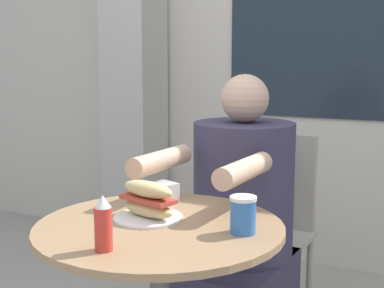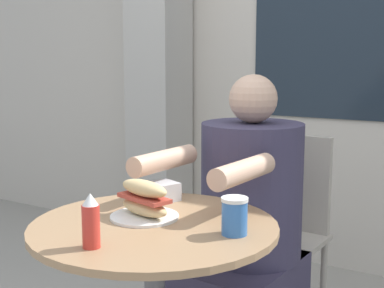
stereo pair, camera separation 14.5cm
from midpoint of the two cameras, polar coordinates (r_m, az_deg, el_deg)
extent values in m
cube|color=beige|center=(3.13, 11.91, 12.70)|extent=(8.00, 0.08, 2.80)
cube|color=#B2ADA3|center=(3.37, -7.47, 9.15)|extent=(0.31, 0.31, 2.40)
cylinder|color=#997551|center=(1.53, -6.24, -8.91)|extent=(0.71, 0.71, 0.02)
cube|color=#ADA393|center=(2.31, 5.57, -10.05)|extent=(0.40, 0.40, 0.02)
cube|color=#ADA393|center=(2.40, 7.35, -3.84)|extent=(0.35, 0.05, 0.42)
cylinder|color=#ADA393|center=(2.48, 10.70, -14.37)|extent=(0.03, 0.03, 0.43)
cylinder|color=#ADA393|center=(2.59, 3.59, -13.13)|extent=(0.03, 0.03, 0.43)
cylinder|color=#38334C|center=(2.03, 3.47, -4.85)|extent=(0.38, 0.38, 0.51)
sphere|color=#D6A889|center=(1.98, 3.57, 4.88)|extent=(0.18, 0.18, 0.18)
cylinder|color=#D6A889|center=(1.63, 3.04, -2.82)|extent=(0.08, 0.31, 0.07)
cylinder|color=#D6A889|center=(1.79, -5.72, -1.81)|extent=(0.08, 0.31, 0.07)
cylinder|color=white|center=(1.58, -7.36, -7.84)|extent=(0.20, 0.20, 0.01)
ellipsoid|color=#DBB77A|center=(1.57, -7.38, -6.89)|extent=(0.20, 0.11, 0.05)
cube|color=#B74233|center=(1.57, -7.40, -5.87)|extent=(0.18, 0.11, 0.01)
ellipsoid|color=#DBB77A|center=(1.56, -7.43, -4.83)|extent=(0.20, 0.11, 0.05)
cylinder|color=#336BB7|center=(1.44, 2.57, -7.78)|extent=(0.07, 0.07, 0.09)
cylinder|color=white|center=(1.42, 2.58, -5.84)|extent=(0.07, 0.07, 0.01)
cube|color=silver|center=(1.76, -5.74, -5.15)|extent=(0.12, 0.12, 0.06)
cylinder|color=red|center=(1.34, -12.55, -8.89)|extent=(0.04, 0.04, 0.11)
cone|color=white|center=(1.32, -12.66, -6.02)|extent=(0.04, 0.04, 0.03)
camera|label=1|loc=(0.07, -92.51, -0.41)|focal=50.00mm
camera|label=2|loc=(0.07, 87.49, 0.41)|focal=50.00mm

